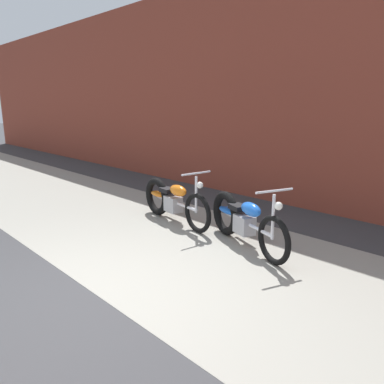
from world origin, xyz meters
name	(u,v)px	position (x,y,z in m)	size (l,w,h in m)	color
ground_plane	(97,296)	(0.00, 0.00, 0.00)	(80.00, 80.00, 0.00)	#38383A
sidewalk_slab	(204,254)	(0.00, 1.75, 0.00)	(36.00, 3.50, 0.01)	gray
brick_building_wall	(330,86)	(0.00, 5.20, 2.44)	(36.00, 0.50, 4.89)	brown
motorcycle_orange	(171,200)	(-1.52, 2.44, 0.40)	(2.00, 0.63, 1.03)	black
motorcycle_blue	(242,219)	(0.12, 2.44, 0.40)	(1.93, 0.88, 1.03)	black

